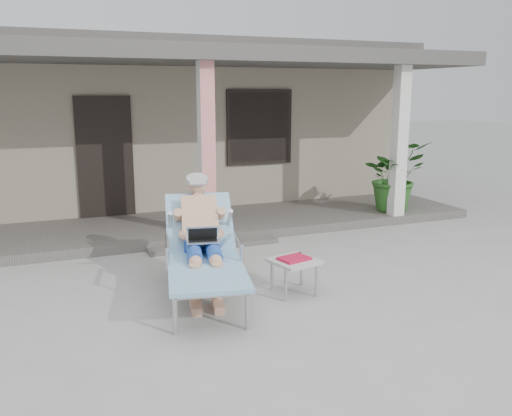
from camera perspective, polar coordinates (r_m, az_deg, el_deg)
name	(u,v)px	position (r m, az deg, el deg)	size (l,w,h in m)	color
ground	(260,288)	(6.61, 0.41, -8.38)	(60.00, 60.00, 0.00)	#9E9E99
house	(151,121)	(12.46, -11.02, 8.94)	(10.40, 5.40, 3.30)	gray
porch_deck	(194,226)	(9.31, -6.55, -1.86)	(10.00, 2.00, 0.15)	#605B56
porch_overhang	(191,61)	(9.00, -6.89, 15.07)	(10.00, 2.30, 2.85)	silver
porch_step	(214,245)	(8.25, -4.44, -3.92)	(2.00, 0.30, 0.07)	#605B56
lounger	(202,222)	(6.21, -5.69, -1.44)	(1.22, 2.23, 1.40)	#B7B7BC
side_table	(294,263)	(6.33, 4.03, -5.79)	(0.59, 0.59, 0.44)	#B4B4AF
potted_palm	(394,176)	(10.31, 14.33, 3.27)	(1.16, 1.00, 1.29)	#26591E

